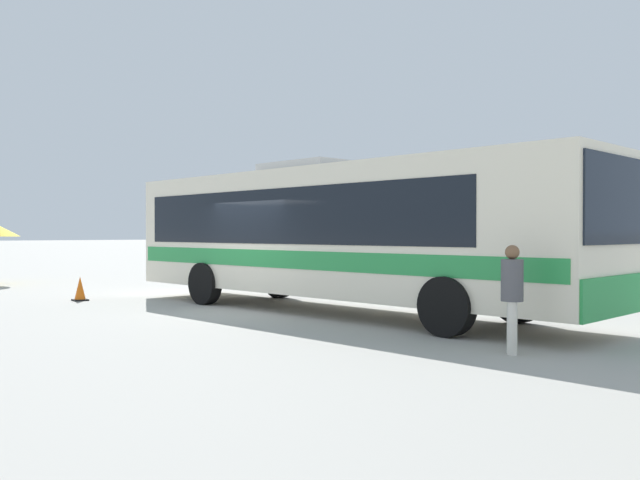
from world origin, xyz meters
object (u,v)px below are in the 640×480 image
at_px(roadside_tree_left, 460,188).
at_px(parked_car_leftmost_black, 492,252).
at_px(coach_bus_cream_green, 332,231).
at_px(roadside_tree_midleft, 585,197).
at_px(parked_car_second_red, 613,257).
at_px(traffic_cone_on_apron, 80,289).
at_px(attendant_by_bus_door, 512,292).

bearing_deg(roadside_tree_left, parked_car_leftmost_black, -42.30).
bearing_deg(coach_bus_cream_green, parked_car_leftmost_black, 117.83).
xyz_separation_m(coach_bus_cream_green, roadside_tree_midleft, (-9.22, 26.16, 2.02)).
relative_size(parked_car_leftmost_black, parked_car_second_red, 1.01).
distance_m(coach_bus_cream_green, parked_car_second_red, 18.01).
bearing_deg(roadside_tree_left, coach_bus_cream_green, -54.62).
relative_size(roadside_tree_midleft, traffic_cone_on_apron, 8.82).
bearing_deg(roadside_tree_midleft, traffic_cone_on_apron, -83.60).
relative_size(roadside_tree_left, traffic_cone_on_apron, 11.20).
bearing_deg(attendant_by_bus_door, traffic_cone_on_apron, -167.46).
xyz_separation_m(attendant_by_bus_door, traffic_cone_on_apron, (-11.59, -2.58, -0.60)).
bearing_deg(parked_car_leftmost_black, parked_car_second_red, -3.54).
distance_m(parked_car_leftmost_black, roadside_tree_left, 13.28).
distance_m(attendant_by_bus_door, roadside_tree_midleft, 31.31).
distance_m(roadside_tree_left, traffic_cone_on_apron, 33.42).
height_order(attendant_by_bus_door, parked_car_second_red, attendant_by_bus_door).
height_order(coach_bus_cream_green, attendant_by_bus_door, coach_bus_cream_green).
distance_m(coach_bus_cream_green, traffic_cone_on_apron, 7.14).
distance_m(attendant_by_bus_door, traffic_cone_on_apron, 11.88).
height_order(coach_bus_cream_green, traffic_cone_on_apron, coach_bus_cream_green).
bearing_deg(attendant_by_bus_door, roadside_tree_midleft, 118.65).
distance_m(roadside_tree_midleft, traffic_cone_on_apron, 30.33).
xyz_separation_m(roadside_tree_left, traffic_cone_on_apron, (13.06, -30.42, -4.58)).
distance_m(parked_car_leftmost_black, roadside_tree_midleft, 8.59).
height_order(roadside_tree_midleft, traffic_cone_on_apron, roadside_tree_midleft).
bearing_deg(parked_car_leftmost_black, traffic_cone_on_apron, -80.38).
xyz_separation_m(parked_car_leftmost_black, parked_car_second_red, (6.63, -0.41, -0.03)).
bearing_deg(parked_car_leftmost_black, roadside_tree_left, 137.70).
xyz_separation_m(roadside_tree_left, roadside_tree_midleft, (9.70, -0.49, -1.04)).
bearing_deg(parked_car_second_red, traffic_cone_on_apron, -97.71).
bearing_deg(coach_bus_cream_green, roadside_tree_midleft, 109.42).
relative_size(attendant_by_bus_door, parked_car_leftmost_black, 0.37).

